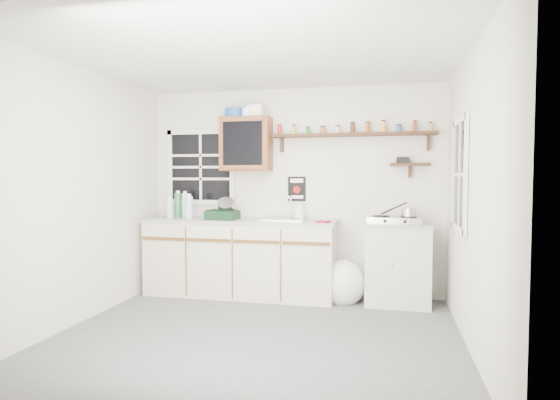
% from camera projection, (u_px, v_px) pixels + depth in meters
% --- Properties ---
extents(room, '(3.64, 3.24, 2.54)m').
position_uv_depth(room, '(258.00, 197.00, 4.19)').
color(room, '#505053').
rests_on(room, ground).
extents(main_cabinet, '(2.31, 0.63, 0.92)m').
position_uv_depth(main_cabinet, '(240.00, 257.00, 5.62)').
color(main_cabinet, beige).
rests_on(main_cabinet, floor).
extents(right_cabinet, '(0.73, 0.57, 0.91)m').
position_uv_depth(right_cabinet, '(397.00, 264.00, 5.24)').
color(right_cabinet, '#B9B9B2').
rests_on(right_cabinet, floor).
extents(sink, '(0.52, 0.44, 0.29)m').
position_uv_depth(sink, '(284.00, 219.00, 5.48)').
color(sink, '#B0B0B5').
rests_on(sink, main_cabinet).
extents(upper_cabinet, '(0.60, 0.32, 0.65)m').
position_uv_depth(upper_cabinet, '(246.00, 144.00, 5.68)').
color(upper_cabinet, brown).
rests_on(upper_cabinet, wall_back).
extents(upper_cabinet_clutter, '(0.48, 0.24, 0.14)m').
position_uv_depth(upper_cabinet_clutter, '(243.00, 112.00, 5.67)').
color(upper_cabinet_clutter, '#194CA6').
rests_on(upper_cabinet_clutter, upper_cabinet).
extents(spice_shelf, '(1.91, 0.18, 0.35)m').
position_uv_depth(spice_shelf, '(353.00, 134.00, 5.46)').
color(spice_shelf, black).
rests_on(spice_shelf, wall_back).
extents(secondary_shelf, '(0.45, 0.16, 0.24)m').
position_uv_depth(secondary_shelf, '(408.00, 164.00, 5.35)').
color(secondary_shelf, black).
rests_on(secondary_shelf, wall_back).
extents(warning_sign, '(0.22, 0.02, 0.30)m').
position_uv_depth(warning_sign, '(297.00, 189.00, 5.72)').
color(warning_sign, black).
rests_on(warning_sign, wall_back).
extents(window_back, '(0.93, 0.03, 0.98)m').
position_uv_depth(window_back, '(201.00, 167.00, 5.98)').
color(window_back, black).
rests_on(window_back, wall_back).
extents(window_right, '(0.03, 0.78, 1.08)m').
position_uv_depth(window_right, '(460.00, 175.00, 4.31)').
color(window_right, black).
rests_on(window_right, wall_back).
extents(water_bottles, '(0.36, 0.20, 0.33)m').
position_uv_depth(water_bottles, '(181.00, 206.00, 5.77)').
color(water_bottles, silver).
rests_on(water_bottles, main_cabinet).
extents(dish_rack, '(0.38, 0.30, 0.27)m').
position_uv_depth(dish_rack, '(223.00, 212.00, 5.56)').
color(dish_rack, black).
rests_on(dish_rack, main_cabinet).
extents(soap_bottle, '(0.11, 0.12, 0.19)m').
position_uv_depth(soap_bottle, '(300.00, 211.00, 5.61)').
color(soap_bottle, silver).
rests_on(soap_bottle, main_cabinet).
extents(rag, '(0.16, 0.15, 0.02)m').
position_uv_depth(rag, '(323.00, 222.00, 5.20)').
color(rag, maroon).
rests_on(rag, main_cabinet).
extents(hotplate, '(0.61, 0.35, 0.09)m').
position_uv_depth(hotplate, '(395.00, 220.00, 5.20)').
color(hotplate, '#B0B0B5').
rests_on(hotplate, right_cabinet).
extents(saucepan, '(0.38, 0.23, 0.17)m').
position_uv_depth(saucepan, '(408.00, 212.00, 5.17)').
color(saucepan, '#B0B0B5').
rests_on(saucepan, hotplate).
extents(trash_bag, '(0.46, 0.42, 0.53)m').
position_uv_depth(trash_bag, '(343.00, 283.00, 5.31)').
color(trash_bag, white).
rests_on(trash_bag, floor).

